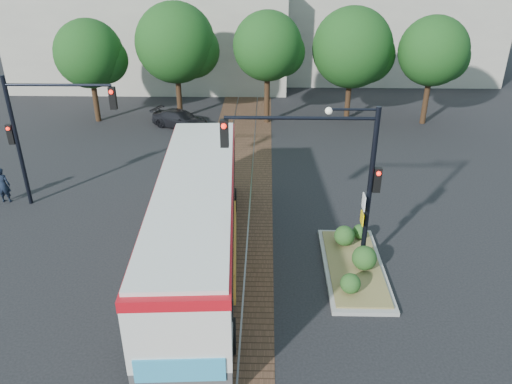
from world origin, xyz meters
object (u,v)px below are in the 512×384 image
at_px(officer, 3,185).
at_px(signal_pole_main, 336,165).
at_px(signal_pole_left, 39,124).
at_px(city_bus, 197,218).
at_px(traffic_island, 354,261).
at_px(parked_car, 180,119).

bearing_deg(officer, signal_pole_main, 158.05).
distance_m(signal_pole_left, officer, 3.80).
height_order(city_bus, signal_pole_main, signal_pole_main).
xyz_separation_m(city_bus, signal_pole_left, (-7.35, 4.60, 1.94)).
height_order(traffic_island, signal_pole_main, signal_pole_main).
height_order(city_bus, parked_car, city_bus).
xyz_separation_m(traffic_island, officer, (-15.52, 5.01, 0.54)).
relative_size(signal_pole_main, parked_car, 1.54).
height_order(officer, parked_car, officer).
relative_size(traffic_island, parked_car, 1.34).
distance_m(traffic_island, signal_pole_main, 3.95).
relative_size(traffic_island, signal_pole_left, 0.87).
bearing_deg(signal_pole_left, parked_car, 68.74).
height_order(signal_pole_main, signal_pole_left, signal_pole_main).
relative_size(city_bus, parked_car, 3.35).
distance_m(traffic_island, signal_pole_left, 14.50).
xyz_separation_m(city_bus, signal_pole_main, (4.89, -0.21, 2.23)).
bearing_deg(city_bus, signal_pole_main, -5.58).
bearing_deg(traffic_island, city_bus, 177.10).
bearing_deg(traffic_island, officer, 162.12).
height_order(city_bus, officer, city_bus).
height_order(city_bus, traffic_island, city_bus).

